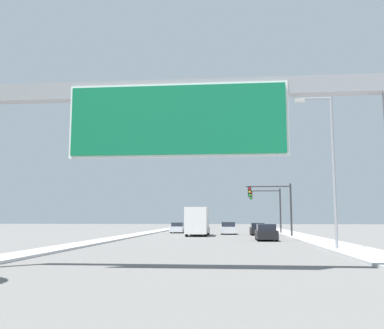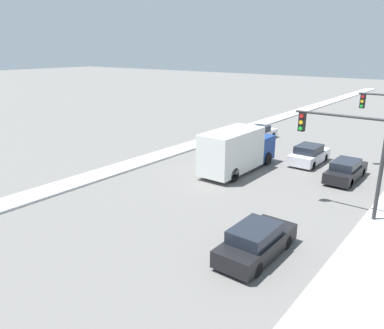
{
  "view_description": "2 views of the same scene",
  "coord_description": "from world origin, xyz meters",
  "px_view_note": "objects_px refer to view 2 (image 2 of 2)",
  "views": [
    {
      "loc": [
        2.09,
        1.29,
        2.02
      ],
      "look_at": [
        0.0,
        24.34,
        4.93
      ],
      "focal_mm": 40.0,
      "sensor_mm": 36.0,
      "label": 1
    },
    {
      "loc": [
        12.09,
        27.81,
        8.82
      ],
      "look_at": [
        0.12,
        43.05,
        2.78
      ],
      "focal_mm": 35.0,
      "sensor_mm": 36.0,
      "label": 2
    }
  ],
  "objects_px": {
    "car_mid_right": "(256,242)",
    "car_near_right": "(309,155)",
    "traffic_light_near_intersection": "(351,145)",
    "car_far_left": "(346,170)",
    "truck_box_primary": "(237,150)",
    "car_mid_left": "(259,133)"
  },
  "relations": [
    {
      "from": "car_mid_right",
      "to": "car_near_right",
      "type": "bearing_deg",
      "value": 103.15
    },
    {
      "from": "truck_box_primary",
      "to": "car_near_right",
      "type": "bearing_deg",
      "value": 56.44
    },
    {
      "from": "car_near_right",
      "to": "truck_box_primary",
      "type": "height_order",
      "value": "truck_box_primary"
    },
    {
      "from": "car_far_left",
      "to": "traffic_light_near_intersection",
      "type": "height_order",
      "value": "traffic_light_near_intersection"
    },
    {
      "from": "car_far_left",
      "to": "car_mid_left",
      "type": "relative_size",
      "value": 0.97
    },
    {
      "from": "car_mid_right",
      "to": "car_far_left",
      "type": "bearing_deg",
      "value": 90.0
    },
    {
      "from": "traffic_light_near_intersection",
      "to": "truck_box_primary",
      "type": "bearing_deg",
      "value": 162.1
    },
    {
      "from": "car_mid_right",
      "to": "car_near_right",
      "type": "height_order",
      "value": "car_near_right"
    },
    {
      "from": "car_near_right",
      "to": "truck_box_primary",
      "type": "bearing_deg",
      "value": -123.56
    },
    {
      "from": "car_mid_right",
      "to": "traffic_light_near_intersection",
      "type": "bearing_deg",
      "value": 76.74
    },
    {
      "from": "car_far_left",
      "to": "truck_box_primary",
      "type": "distance_m",
      "value": 7.71
    },
    {
      "from": "car_mid_right",
      "to": "traffic_light_near_intersection",
      "type": "height_order",
      "value": "traffic_light_near_intersection"
    },
    {
      "from": "car_near_right",
      "to": "traffic_light_near_intersection",
      "type": "relative_size",
      "value": 0.75
    },
    {
      "from": "car_near_right",
      "to": "car_mid_left",
      "type": "height_order",
      "value": "car_near_right"
    },
    {
      "from": "car_far_left",
      "to": "car_mid_right",
      "type": "distance_m",
      "value": 12.79
    },
    {
      "from": "car_mid_left",
      "to": "car_far_left",
      "type": "bearing_deg",
      "value": -33.14
    },
    {
      "from": "car_far_left",
      "to": "truck_box_primary",
      "type": "relative_size",
      "value": 0.62
    },
    {
      "from": "car_mid_right",
      "to": "truck_box_primary",
      "type": "relative_size",
      "value": 0.61
    },
    {
      "from": "car_mid_left",
      "to": "truck_box_primary",
      "type": "relative_size",
      "value": 0.63
    },
    {
      "from": "car_far_left",
      "to": "traffic_light_near_intersection",
      "type": "bearing_deg",
      "value": -74.48
    },
    {
      "from": "car_mid_right",
      "to": "truck_box_primary",
      "type": "distance_m",
      "value": 12.0
    },
    {
      "from": "truck_box_primary",
      "to": "traffic_light_near_intersection",
      "type": "bearing_deg",
      "value": -17.9
    }
  ]
}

